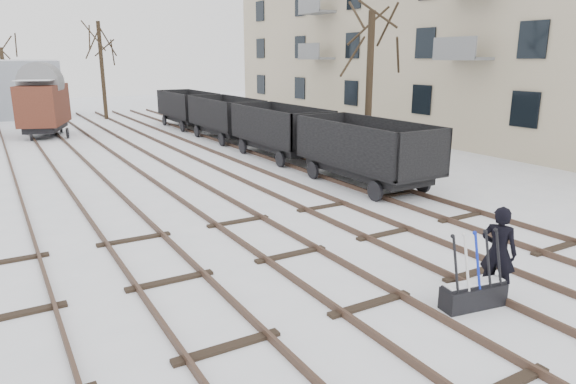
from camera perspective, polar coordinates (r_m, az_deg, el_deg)
name	(u,v)px	position (r m, az deg, el deg)	size (l,w,h in m)	color
ground	(370,306)	(10.28, 9.10, -12.35)	(120.00, 120.00, 0.00)	white
tracks	(160,171)	(21.98, -14.07, 2.25)	(13.90, 52.00, 0.16)	black
shed_right	(10,89)	(47.09, -28.50, 10.05)	(7.00, 6.00, 4.50)	#969CA9
ground_frame	(473,293)	(10.61, 19.91, -10.52)	(1.35, 0.63, 1.49)	black
worker	(498,252)	(10.97, 22.34, -6.20)	(0.68, 0.45, 1.88)	black
freight_wagon_a	(365,161)	(19.27, 8.60, 3.41)	(2.37, 5.92, 2.42)	black
freight_wagon_b	(280,138)	(24.49, -0.86, 5.97)	(2.37, 5.92, 2.42)	black
freight_wagon_c	(226,124)	(30.17, -6.93, 7.52)	(2.37, 5.92, 2.42)	black
freight_wagon_d	(188,114)	(36.10, -11.07, 8.52)	(2.37, 5.92, 2.42)	black
box_van_wagon	(43,103)	(34.45, -25.54, 8.88)	(3.67, 5.00, 3.42)	black
tree_near	(369,90)	(23.05, 9.00, 11.15)	(0.30, 0.30, 6.58)	black
tree_far_left	(5,83)	(46.97, -28.89, 10.57)	(0.30, 0.30, 5.43)	black
tree_far_right	(102,71)	(42.67, -19.94, 12.52)	(0.30, 0.30, 7.30)	black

